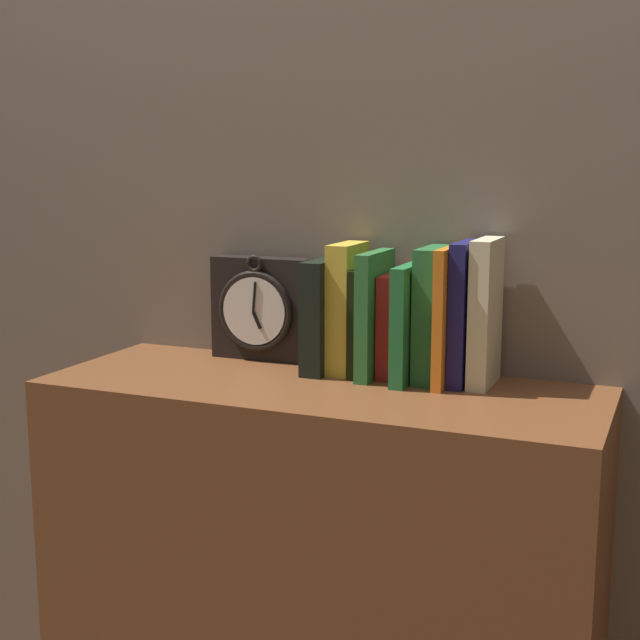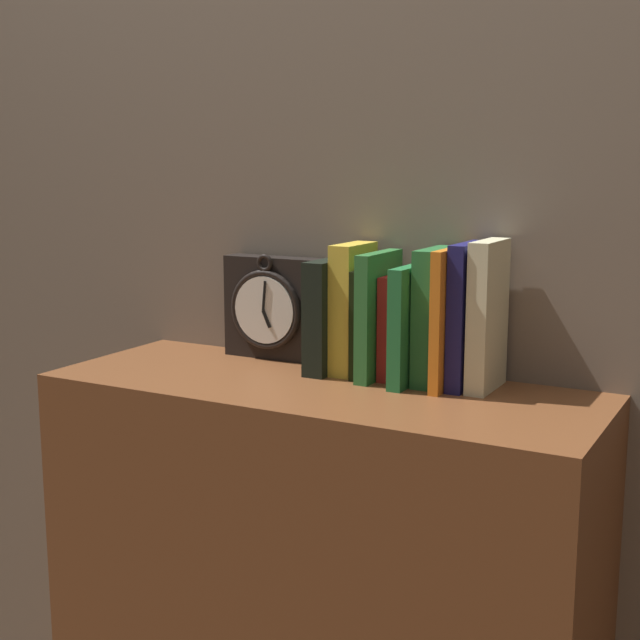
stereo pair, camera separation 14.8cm
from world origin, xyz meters
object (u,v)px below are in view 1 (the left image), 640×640
(book_slot6_green, at_px, (433,314))
(book_slot9_cream, at_px, (485,313))
(book_slot8_navy, at_px, (464,313))
(book_slot3_green, at_px, (375,314))
(clock, at_px, (261,309))
(book_slot2_black, at_px, (364,321))
(book_slot7_orange, at_px, (449,316))
(book_slot5_green, at_px, (410,323))
(book_slot4_red, at_px, (395,325))
(book_slot0_black, at_px, (324,316))
(book_slot1_yellow, at_px, (347,308))

(book_slot6_green, relative_size, book_slot9_cream, 0.93)
(book_slot8_navy, bearing_deg, book_slot3_green, -176.65)
(clock, distance_m, book_slot2_black, 0.22)
(clock, distance_m, book_slot9_cream, 0.44)
(book_slot7_orange, bearing_deg, book_slot6_green, 158.60)
(book_slot3_green, xyz_separation_m, book_slot5_green, (0.07, -0.01, -0.01))
(book_slot3_green, xyz_separation_m, book_slot8_navy, (0.16, 0.01, 0.01))
(book_slot2_black, height_order, book_slot3_green, book_slot3_green)
(book_slot2_black, bearing_deg, book_slot7_orange, -4.74)
(book_slot3_green, relative_size, book_slot5_green, 1.09)
(clock, relative_size, book_slot6_green, 0.88)
(book_slot4_red, height_order, book_slot8_navy, book_slot8_navy)
(book_slot4_red, bearing_deg, book_slot3_green, -152.39)
(book_slot0_black, height_order, book_slot3_green, book_slot3_green)
(book_slot5_green, height_order, book_slot8_navy, book_slot8_navy)
(book_slot6_green, bearing_deg, book_slot9_cream, 1.10)
(book_slot0_black, distance_m, book_slot6_green, 0.20)
(book_slot1_yellow, height_order, book_slot8_navy, book_slot8_navy)
(book_slot4_red, distance_m, book_slot9_cream, 0.16)
(book_slot8_navy, bearing_deg, clock, 175.07)
(book_slot2_black, bearing_deg, book_slot1_yellow, 173.49)
(book_slot6_green, distance_m, book_slot9_cream, 0.09)
(book_slot9_cream, bearing_deg, book_slot7_orange, -166.95)
(book_slot2_black, height_order, book_slot8_navy, book_slot8_navy)
(book_slot2_black, distance_m, book_slot4_red, 0.06)
(book_slot0_black, relative_size, book_slot8_navy, 0.83)
(book_slot6_green, xyz_separation_m, book_slot9_cream, (0.09, 0.00, 0.01))
(book_slot0_black, height_order, book_slot7_orange, book_slot7_orange)
(book_slot7_orange, relative_size, book_slot8_navy, 0.96)
(book_slot4_red, bearing_deg, book_slot8_navy, -3.46)
(book_slot1_yellow, bearing_deg, book_slot8_navy, -1.34)
(book_slot6_green, distance_m, book_slot8_navy, 0.05)
(book_slot4_red, height_order, book_slot5_green, book_slot5_green)
(book_slot2_black, relative_size, book_slot5_green, 0.94)
(book_slot3_green, relative_size, book_slot4_red, 1.22)
(book_slot5_green, bearing_deg, book_slot1_yellow, 170.47)
(clock, height_order, book_slot1_yellow, book_slot1_yellow)
(book_slot6_green, bearing_deg, book_slot4_red, 174.10)
(clock, relative_size, book_slot4_red, 1.12)
(book_slot1_yellow, distance_m, book_slot9_cream, 0.25)
(clock, bearing_deg, book_slot7_orange, -7.00)
(clock, height_order, book_slot9_cream, book_slot9_cream)
(book_slot4_red, xyz_separation_m, book_slot6_green, (0.07, -0.01, 0.02))
(book_slot1_yellow, relative_size, book_slot3_green, 1.05)
(book_slot0_black, bearing_deg, book_slot6_green, 1.71)
(clock, height_order, book_slot4_red, clock)
(book_slot1_yellow, bearing_deg, clock, 171.05)
(book_slot5_green, relative_size, book_slot9_cream, 0.82)
(book_slot3_green, bearing_deg, book_slot9_cream, 3.33)
(clock, relative_size, book_slot2_black, 1.07)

